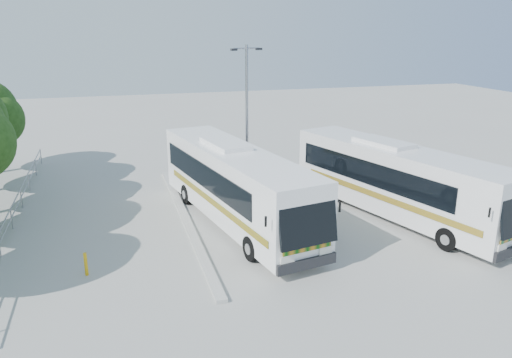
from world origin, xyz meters
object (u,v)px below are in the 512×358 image
object	(u,v)px
coach_main	(235,184)
bollard	(86,264)
coach_adjacent	(397,180)
lamppost	(247,111)

from	to	relation	value
coach_main	bollard	distance (m)	7.62
coach_main	coach_adjacent	bearing A→B (deg)	-21.66
coach_main	bollard	world-z (taller)	coach_main
coach_adjacent	lamppost	size ratio (longest dim) A/B	1.56
coach_adjacent	bollard	bearing A→B (deg)	172.32
lamppost	bollard	size ratio (longest dim) A/B	8.85
bollard	coach_main	bearing A→B (deg)	28.17
lamppost	coach_adjacent	bearing A→B (deg)	-67.81
coach_adjacent	coach_main	bearing A→B (deg)	152.99
coach_adjacent	lamppost	bearing A→B (deg)	112.96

